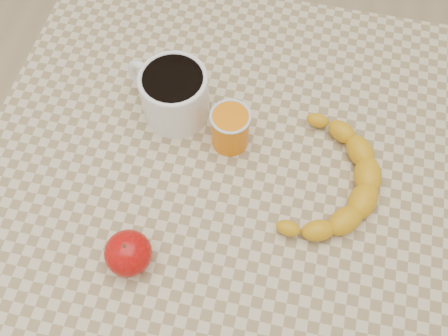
% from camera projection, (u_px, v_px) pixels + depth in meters
% --- Properties ---
extents(ground, '(3.00, 3.00, 0.00)m').
position_uv_depth(ground, '(224.00, 290.00, 1.46)').
color(ground, tan).
rests_on(ground, ground).
extents(table, '(0.80, 0.80, 0.75)m').
position_uv_depth(table, '(224.00, 196.00, 0.87)').
color(table, '#C6B48C').
rests_on(table, ground).
extents(coffee_mug, '(0.17, 0.14, 0.09)m').
position_uv_depth(coffee_mug, '(173.00, 93.00, 0.80)').
color(coffee_mug, white).
rests_on(coffee_mug, table).
extents(orange_juice_glass, '(0.06, 0.06, 0.08)m').
position_uv_depth(orange_juice_glass, '(230.00, 128.00, 0.79)').
color(orange_juice_glass, orange).
rests_on(orange_juice_glass, table).
extents(apple, '(0.08, 0.08, 0.06)m').
position_uv_depth(apple, '(128.00, 253.00, 0.70)').
color(apple, '#8B0407').
rests_on(apple, table).
extents(banana, '(0.31, 0.36, 0.04)m').
position_uv_depth(banana, '(329.00, 180.00, 0.76)').
color(banana, gold).
rests_on(banana, table).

